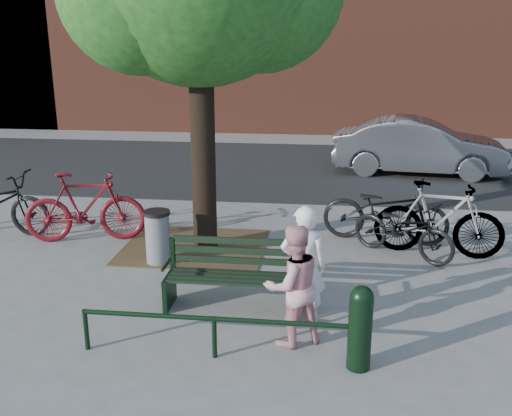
# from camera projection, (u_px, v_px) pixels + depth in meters

# --- Properties ---
(ground) EXTENTS (90.00, 90.00, 0.00)m
(ground) POSITION_uv_depth(u_px,v_px,m) (232.00, 309.00, 7.60)
(ground) COLOR gray
(ground) RESTS_ON ground
(dirt_pit) EXTENTS (2.40, 2.00, 0.02)m
(dirt_pit) POSITION_uv_depth(u_px,v_px,m) (194.00, 247.00, 9.80)
(dirt_pit) COLOR brown
(dirt_pit) RESTS_ON ground
(road) EXTENTS (40.00, 7.00, 0.01)m
(road) POSITION_uv_depth(u_px,v_px,m) (280.00, 167.00, 15.67)
(road) COLOR black
(road) RESTS_ON ground
(park_bench) EXTENTS (1.74, 0.54, 0.97)m
(park_bench) POSITION_uv_depth(u_px,v_px,m) (232.00, 273.00, 7.54)
(park_bench) COLOR black
(park_bench) RESTS_ON ground
(guard_railing) EXTENTS (3.06, 0.06, 0.51)m
(guard_railing) POSITION_uv_depth(u_px,v_px,m) (214.00, 325.00, 6.34)
(guard_railing) COLOR black
(guard_railing) RESTS_ON ground
(person_left) EXTENTS (0.59, 0.40, 1.56)m
(person_left) POSITION_uv_depth(u_px,v_px,m) (303.00, 266.00, 6.98)
(person_left) COLOR white
(person_left) RESTS_ON ground
(person_right) EXTENTS (0.89, 0.83, 1.47)m
(person_right) POSITION_uv_depth(u_px,v_px,m) (293.00, 286.00, 6.56)
(person_right) COLOR pink
(person_right) RESTS_ON ground
(bollard) EXTENTS (0.26, 0.26, 0.97)m
(bollard) POSITION_uv_depth(u_px,v_px,m) (360.00, 325.00, 6.11)
(bollard) COLOR black
(bollard) RESTS_ON ground
(litter_bin) EXTENTS (0.43, 0.43, 0.87)m
(litter_bin) POSITION_uv_depth(u_px,v_px,m) (158.00, 237.00, 9.00)
(litter_bin) COLOR gray
(litter_bin) RESTS_ON ground
(bicycle_b) EXTENTS (2.16, 1.04, 1.25)m
(bicycle_b) POSITION_uv_depth(u_px,v_px,m) (85.00, 207.00, 9.93)
(bicycle_b) COLOR maroon
(bicycle_b) RESTS_ON ground
(bicycle_c) EXTENTS (2.27, 1.14, 1.14)m
(bicycle_c) POSITION_uv_depth(u_px,v_px,m) (385.00, 211.00, 9.92)
(bicycle_c) COLOR black
(bicycle_c) RESTS_ON ground
(bicycle_d) EXTENTS (2.14, 0.95, 1.24)m
(bicycle_d) POSITION_uv_depth(u_px,v_px,m) (439.00, 219.00, 9.29)
(bicycle_d) COLOR gray
(bicycle_d) RESTS_ON ground
(bicycle_e) EXTENTS (1.82, 1.54, 0.94)m
(bicycle_e) POSITION_uv_depth(u_px,v_px,m) (403.00, 229.00, 9.28)
(bicycle_e) COLOR black
(bicycle_e) RESTS_ON ground
(parked_car) EXTENTS (4.54, 1.99, 1.45)m
(parked_car) POSITION_uv_depth(u_px,v_px,m) (419.00, 147.00, 14.79)
(parked_car) COLOR slate
(parked_car) RESTS_ON ground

